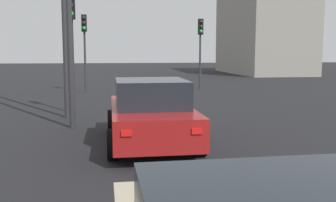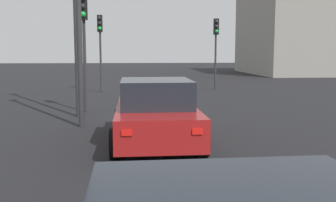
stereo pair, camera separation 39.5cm
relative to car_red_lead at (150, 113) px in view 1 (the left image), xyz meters
name	(u,v)px [view 1 (the left image)]	position (x,y,z in m)	size (l,w,h in m)	color
car_red_lead	(150,113)	(0.00, 0.00, 0.00)	(4.38, 2.09, 1.56)	maroon
traffic_light_near_left	(71,28)	(5.01, 2.31, 2.29)	(0.32, 0.28, 4.23)	#2D2D30
traffic_light_near_right	(201,39)	(13.02, -4.10, 2.19)	(0.32, 0.29, 4.08)	#2D2D30
traffic_light_far_left	(84,37)	(12.32, 2.41, 2.25)	(0.32, 0.28, 4.17)	#2D2D30
building_facade_left	(262,31)	(29.70, -14.23, 3.55)	(13.19, 6.18, 8.60)	gray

